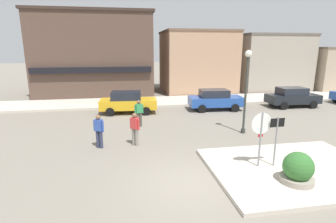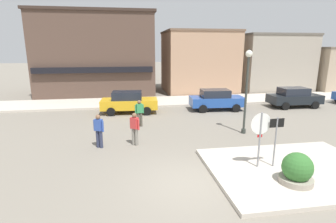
# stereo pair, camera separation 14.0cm
# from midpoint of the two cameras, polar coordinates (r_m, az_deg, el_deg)

# --- Properties ---
(ground_plane) EXTENTS (160.00, 160.00, 0.00)m
(ground_plane) POSITION_cam_midpoint_polar(r_m,az_deg,el_deg) (9.51, 4.89, -15.31)
(ground_plane) COLOR gray
(sidewalk_corner) EXTENTS (6.40, 4.80, 0.15)m
(sidewalk_corner) POSITION_cam_midpoint_polar(r_m,az_deg,el_deg) (11.35, 26.00, -11.29)
(sidewalk_corner) COLOR beige
(sidewalk_corner) RESTS_ON ground
(kerb_far) EXTENTS (80.00, 4.00, 0.15)m
(kerb_far) POSITION_cam_midpoint_polar(r_m,az_deg,el_deg) (22.67, -3.67, 2.16)
(kerb_far) COLOR beige
(kerb_far) RESTS_ON ground
(stop_sign) EXTENTS (0.82, 0.08, 2.30)m
(stop_sign) POSITION_cam_midpoint_polar(r_m,az_deg,el_deg) (10.41, 19.80, -4.37)
(stop_sign) COLOR gray
(stop_sign) RESTS_ON ground
(one_way_sign) EXTENTS (0.60, 0.07, 2.10)m
(one_way_sign) POSITION_cam_midpoint_polar(r_m,az_deg,el_deg) (10.74, 22.73, -5.14)
(one_way_sign) COLOR gray
(one_way_sign) RESTS_ON ground
(planter) EXTENTS (1.10, 1.10, 1.23)m
(planter) POSITION_cam_midpoint_polar(r_m,az_deg,el_deg) (10.02, 26.60, -11.64)
(planter) COLOR gray
(planter) RESTS_ON ground
(lamp_post) EXTENTS (0.36, 0.36, 4.54)m
(lamp_post) POSITION_cam_midpoint_polar(r_m,az_deg,el_deg) (14.54, 17.11, 6.61)
(lamp_post) COLOR #333833
(lamp_post) RESTS_ON ground
(parked_car_nearest) EXTENTS (4.11, 2.08, 1.56)m
(parked_car_nearest) POSITION_cam_midpoint_polar(r_m,az_deg,el_deg) (19.08, -8.31, 2.10)
(parked_car_nearest) COLOR gold
(parked_car_nearest) RESTS_ON ground
(parked_car_second) EXTENTS (4.10, 2.06, 1.56)m
(parked_car_second) POSITION_cam_midpoint_polar(r_m,az_deg,el_deg) (20.12, 10.66, 2.61)
(parked_car_second) COLOR #234C9E
(parked_car_second) RESTS_ON ground
(parked_car_third) EXTENTS (4.02, 1.91, 1.56)m
(parked_car_third) POSITION_cam_midpoint_polar(r_m,az_deg,el_deg) (23.03, 25.91, 2.84)
(parked_car_third) COLOR black
(parked_car_third) RESTS_ON ground
(pedestrian_crossing_near) EXTENTS (0.56, 0.30, 1.61)m
(pedestrian_crossing_near) POSITION_cam_midpoint_polar(r_m,az_deg,el_deg) (15.62, -5.98, -0.21)
(pedestrian_crossing_near) COLOR #4C473D
(pedestrian_crossing_near) RESTS_ON ground
(pedestrian_crossing_far) EXTENTS (0.52, 0.37, 1.61)m
(pedestrian_crossing_far) POSITION_cam_midpoint_polar(r_m,az_deg,el_deg) (12.65, -14.52, -3.92)
(pedestrian_crossing_far) COLOR #2D334C
(pedestrian_crossing_far) RESTS_ON ground
(pedestrian_kerb_side) EXTENTS (0.48, 0.42, 1.61)m
(pedestrian_kerb_side) POSITION_cam_midpoint_polar(r_m,az_deg,el_deg) (12.64, -6.94, -3.59)
(pedestrian_kerb_side) COLOR gray
(pedestrian_kerb_side) RESTS_ON ground
(building_corner_shop) EXTENTS (11.22, 8.88, 7.92)m
(building_corner_shop) POSITION_cam_midpoint_polar(r_m,az_deg,el_deg) (28.44, -14.88, 11.97)
(building_corner_shop) COLOR brown
(building_corner_shop) RESTS_ON ground
(building_storefront_left_near) EXTENTS (7.24, 6.85, 6.32)m
(building_storefront_left_near) POSITION_cam_midpoint_polar(r_m,az_deg,el_deg) (28.71, 6.74, 10.74)
(building_storefront_left_near) COLOR tan
(building_storefront_left_near) RESTS_ON ground
(building_storefront_left_mid) EXTENTS (7.54, 6.56, 6.03)m
(building_storefront_left_mid) POSITION_cam_midpoint_polar(r_m,az_deg,el_deg) (31.90, 21.28, 9.95)
(building_storefront_left_mid) COLOR #9E9384
(building_storefront_left_mid) RESTS_ON ground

